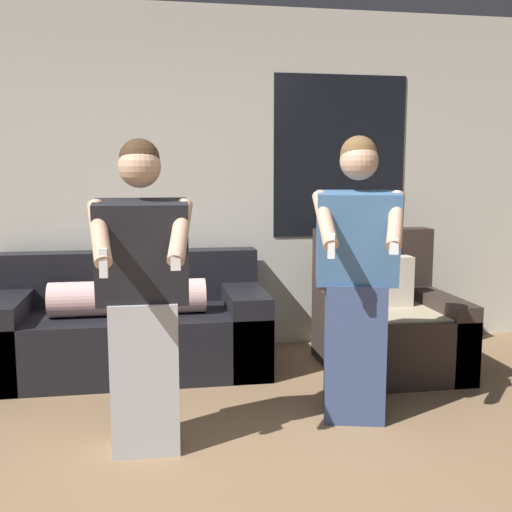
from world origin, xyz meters
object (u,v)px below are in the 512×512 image
at_px(armchair, 386,324).
at_px(person_left, 143,300).
at_px(couch, 130,328).
at_px(person_right, 356,282).

relative_size(armchair, person_left, 0.63).
height_order(couch, person_left, person_left).
distance_m(person_left, person_right, 1.19).
bearing_deg(person_right, person_left, -170.51).
distance_m(couch, person_left, 1.43).
bearing_deg(person_left, person_right, 9.49).
xyz_separation_m(couch, armchair, (1.84, -0.28, 0.02)).
relative_size(armchair, person_right, 0.61).
height_order(armchair, person_right, person_right).
distance_m(armchair, person_left, 2.07).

